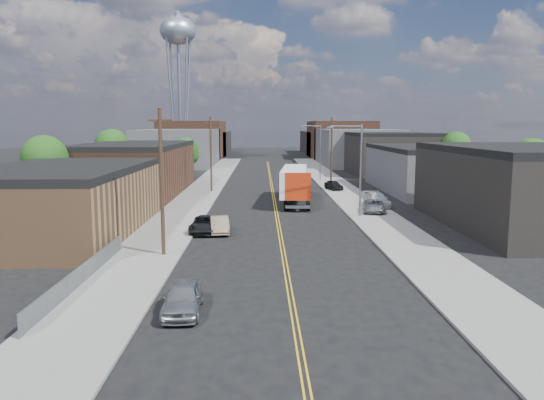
{
  "coord_description": "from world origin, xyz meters",
  "views": [
    {
      "loc": [
        -1.51,
        -25.4,
        8.86
      ],
      "look_at": [
        -0.61,
        19.73,
        2.5
      ],
      "focal_mm": 35.0,
      "sensor_mm": 36.0,
      "label": 1
    }
  ],
  "objects_px": {
    "car_right_lot_a": "(374,206)",
    "car_right_lot_c": "(334,185)",
    "semi_truck": "(293,182)",
    "car_right_lot_b": "(377,200)",
    "car_left_b": "(220,225)",
    "car_left_c": "(205,224)",
    "water_tower": "(178,36)",
    "car_left_a": "(183,298)"
  },
  "relations": [
    {
      "from": "car_right_lot_a",
      "to": "semi_truck",
      "type": "bearing_deg",
      "value": 140.18
    },
    {
      "from": "car_right_lot_b",
      "to": "car_right_lot_c",
      "type": "height_order",
      "value": "car_right_lot_b"
    },
    {
      "from": "car_right_lot_b",
      "to": "car_right_lot_c",
      "type": "distance_m",
      "value": 15.51
    },
    {
      "from": "water_tower",
      "to": "semi_truck",
      "type": "xyz_separation_m",
      "value": [
        24.21,
        -74.0,
        -28.32
      ]
    },
    {
      "from": "car_right_lot_c",
      "to": "car_right_lot_a",
      "type": "bearing_deg",
      "value": -102.52
    },
    {
      "from": "water_tower",
      "to": "semi_truck",
      "type": "relative_size",
      "value": 2.33
    },
    {
      "from": "semi_truck",
      "to": "car_right_lot_c",
      "type": "relative_size",
      "value": 4.18
    },
    {
      "from": "water_tower",
      "to": "car_right_lot_a",
      "type": "relative_size",
      "value": 8.09
    },
    {
      "from": "car_left_a",
      "to": "car_right_lot_c",
      "type": "bearing_deg",
      "value": 71.8
    },
    {
      "from": "car_right_lot_a",
      "to": "car_right_lot_c",
      "type": "xyz_separation_m",
      "value": [
        -1.46,
        19.08,
        0.01
      ]
    },
    {
      "from": "car_left_a",
      "to": "car_right_lot_c",
      "type": "xyz_separation_m",
      "value": [
        13.66,
        47.54,
        0.05
      ]
    },
    {
      "from": "semi_truck",
      "to": "car_left_a",
      "type": "distance_m",
      "value": 37.85
    },
    {
      "from": "car_left_b",
      "to": "car_right_lot_a",
      "type": "relative_size",
      "value": 0.93
    },
    {
      "from": "car_left_b",
      "to": "semi_truck",
      "type": "bearing_deg",
      "value": 61.38
    },
    {
      "from": "car_right_lot_b",
      "to": "car_left_b",
      "type": "bearing_deg",
      "value": -143.73
    },
    {
      "from": "car_right_lot_a",
      "to": "car_right_lot_b",
      "type": "bearing_deg",
      "value": 81.65
    },
    {
      "from": "car_left_a",
      "to": "car_left_b",
      "type": "height_order",
      "value": "car_left_a"
    },
    {
      "from": "car_right_lot_b",
      "to": "car_right_lot_c",
      "type": "relative_size",
      "value": 1.33
    },
    {
      "from": "car_left_b",
      "to": "car_right_lot_c",
      "type": "xyz_separation_m",
      "value": [
        13.38,
        28.59,
        0.1
      ]
    },
    {
      "from": "semi_truck",
      "to": "car_right_lot_a",
      "type": "relative_size",
      "value": 3.47
    },
    {
      "from": "car_left_c",
      "to": "car_right_lot_b",
      "type": "height_order",
      "value": "car_right_lot_b"
    },
    {
      "from": "car_right_lot_a",
      "to": "car_left_b",
      "type": "bearing_deg",
      "value": -138.72
    },
    {
      "from": "car_right_lot_a",
      "to": "car_right_lot_c",
      "type": "bearing_deg",
      "value": 103.0
    },
    {
      "from": "car_left_b",
      "to": "car_left_a",
      "type": "bearing_deg",
      "value": -97.73
    },
    {
      "from": "water_tower",
      "to": "car_left_b",
      "type": "distance_m",
      "value": 98.34
    },
    {
      "from": "water_tower",
      "to": "car_right_lot_b",
      "type": "bearing_deg",
      "value": -67.28
    },
    {
      "from": "semi_truck",
      "to": "car_left_b",
      "type": "distance_m",
      "value": 19.57
    },
    {
      "from": "car_left_a",
      "to": "car_left_c",
      "type": "xyz_separation_m",
      "value": [
        -0.93,
        19.12,
        -0.05
      ]
    },
    {
      "from": "car_left_b",
      "to": "car_left_c",
      "type": "relative_size",
      "value": 0.84
    },
    {
      "from": "water_tower",
      "to": "car_left_c",
      "type": "height_order",
      "value": "water_tower"
    },
    {
      "from": "car_left_c",
      "to": "car_right_lot_a",
      "type": "distance_m",
      "value": 18.57
    },
    {
      "from": "water_tower",
      "to": "car_left_c",
      "type": "xyz_separation_m",
      "value": [
        15.79,
        -91.95,
        -29.95
      ]
    },
    {
      "from": "car_left_a",
      "to": "car_left_c",
      "type": "relative_size",
      "value": 0.87
    },
    {
      "from": "semi_truck",
      "to": "car_right_lot_c",
      "type": "height_order",
      "value": "semi_truck"
    },
    {
      "from": "car_right_lot_a",
      "to": "car_right_lot_b",
      "type": "xyz_separation_m",
      "value": [
        1.16,
        3.8,
        0.1
      ]
    },
    {
      "from": "car_left_c",
      "to": "car_right_lot_c",
      "type": "distance_m",
      "value": 31.95
    },
    {
      "from": "semi_truck",
      "to": "car_left_b",
      "type": "relative_size",
      "value": 3.74
    },
    {
      "from": "car_left_a",
      "to": "car_right_lot_b",
      "type": "xyz_separation_m",
      "value": [
        16.28,
        32.25,
        0.13
      ]
    },
    {
      "from": "car_left_b",
      "to": "car_left_c",
      "type": "xyz_separation_m",
      "value": [
        -1.21,
        0.17,
        0.0
      ]
    },
    {
      "from": "car_right_lot_a",
      "to": "car_right_lot_c",
      "type": "distance_m",
      "value": 19.14
    },
    {
      "from": "car_left_c",
      "to": "car_left_a",
      "type": "bearing_deg",
      "value": -86.28
    },
    {
      "from": "car_right_lot_b",
      "to": "water_tower",
      "type": "bearing_deg",
      "value": 109.24
    }
  ]
}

